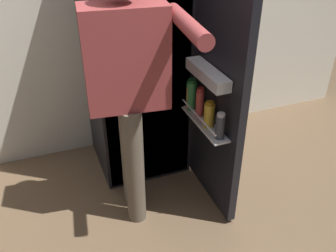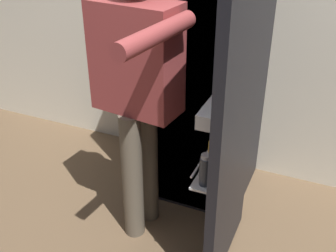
{
  "view_description": "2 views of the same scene",
  "coord_description": "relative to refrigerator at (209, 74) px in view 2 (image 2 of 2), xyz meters",
  "views": [
    {
      "loc": [
        -0.67,
        -1.84,
        1.83
      ],
      "look_at": [
        0.01,
        -0.08,
        0.67
      ],
      "focal_mm": 39.54,
      "sensor_mm": 36.0,
      "label": 1
    },
    {
      "loc": [
        0.75,
        -1.76,
        1.83
      ],
      "look_at": [
        -0.02,
        0.0,
        0.74
      ],
      "focal_mm": 44.47,
      "sensor_mm": 36.0,
      "label": 2
    }
  ],
  "objects": [
    {
      "name": "refrigerator",
      "position": [
        0.0,
        0.0,
        0.0
      ],
      "size": [
        0.69,
        1.24,
        1.72
      ],
      "color": "black",
      "rests_on": "ground_plane"
    },
    {
      "name": "person",
      "position": [
        -0.22,
        -0.51,
        0.12
      ],
      "size": [
        0.55,
        0.8,
        1.62
      ],
      "color": "#665B4C",
      "rests_on": "ground_plane"
    },
    {
      "name": "ground_plane",
      "position": [
        -0.03,
        -0.51,
        -0.86
      ],
      "size": [
        6.83,
        6.83,
        0.0
      ],
      "primitive_type": "plane",
      "color": "brown"
    }
  ]
}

